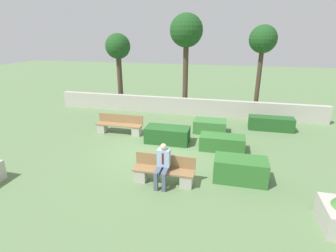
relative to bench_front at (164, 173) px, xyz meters
name	(u,v)px	position (x,y,z in m)	size (l,w,h in m)	color
ground_plane	(160,151)	(-0.70, 2.12, -0.33)	(60.00, 60.00, 0.00)	#607F51
perimeter_wall	(183,106)	(-0.70, 7.25, 0.14)	(15.00, 0.30, 0.93)	#B7B2A8
bench_front	(164,173)	(0.00, 0.00, 0.00)	(1.90, 0.49, 0.85)	#937047
bench_left_side	(120,126)	(-3.02, 3.61, 0.01)	(2.15, 0.48, 0.85)	#937047
person_seated_man	(163,163)	(0.00, -0.14, 0.39)	(0.38, 0.63, 1.31)	#515B70
hedge_block_near_left	(271,123)	(3.80, 5.68, -0.01)	(2.03, 0.65, 0.63)	#235623
hedge_block_near_right	(222,143)	(1.64, 2.85, -0.03)	(1.73, 0.77, 0.59)	#33702D
hedge_block_mid_left	(167,135)	(-0.63, 3.08, 0.01)	(1.82, 0.86, 0.67)	#235623
hedge_block_mid_right	(210,126)	(1.01, 4.68, -0.03)	(1.47, 0.87, 0.59)	#3D7A38
hedge_block_far_left	(240,170)	(2.28, 0.65, 0.04)	(1.61, 0.82, 0.74)	#33702D
tree_leftmost	(118,49)	(-4.97, 8.40, 3.12)	(1.50, 1.50, 4.37)	#473828
tree_center_left	(186,33)	(-0.73, 7.89, 4.03)	(1.78, 1.78, 5.39)	#473828
tree_center_right	(263,42)	(3.26, 8.25, 3.59)	(1.44, 1.44, 4.79)	#473828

